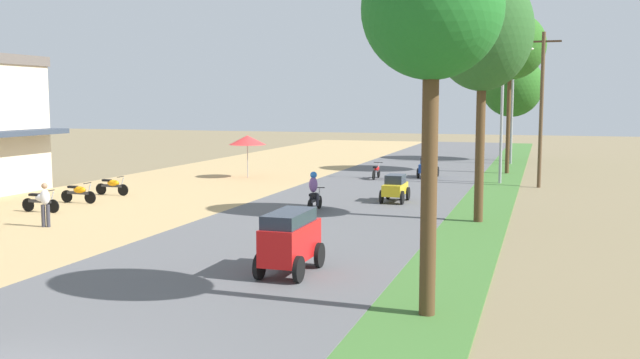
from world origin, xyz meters
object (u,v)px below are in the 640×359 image
at_px(motorbike_ahead_second, 376,170).
at_px(car_hatchback_yellow, 395,187).
at_px(utility_pole_near, 541,107).
at_px(car_hatchback_blue, 428,166).
at_px(streetlamp_near, 502,104).
at_px(median_tree_third, 511,46).
at_px(parked_motorbike_sixth, 112,185).
at_px(pedestrian_on_shoulder, 45,202).
at_px(median_tree_nearest, 432,13).
at_px(median_tree_second, 483,32).
at_px(car_van_red, 290,238).
at_px(motorbike_foreground_rider, 314,193).
at_px(vendor_umbrella, 247,140).
at_px(parked_motorbike_fifth, 79,192).
at_px(streetlamp_mid, 512,105).
at_px(median_tree_fourth, 512,86).
at_px(parked_motorbike_fourth, 41,200).

bearing_deg(motorbike_ahead_second, car_hatchback_yellow, -71.70).
relative_size(utility_pole_near, car_hatchback_blue, 4.10).
xyz_separation_m(streetlamp_near, car_hatchback_yellow, (-4.08, -9.04, -3.69)).
xyz_separation_m(median_tree_third, car_hatchback_yellow, (-4.17, -14.67, -7.25)).
bearing_deg(parked_motorbike_sixth, pedestrian_on_shoulder, -71.67).
bearing_deg(car_hatchback_yellow, median_tree_nearest, -76.03).
distance_m(median_tree_nearest, motorbike_ahead_second, 26.89).
bearing_deg(median_tree_nearest, parked_motorbike_sixth, 140.61).
bearing_deg(utility_pole_near, car_hatchback_blue, 159.13).
relative_size(median_tree_second, car_van_red, 3.89).
xyz_separation_m(car_hatchback_yellow, motorbike_foreground_rider, (-2.64, -3.69, 0.11)).
xyz_separation_m(vendor_umbrella, median_tree_nearest, (14.50, -23.66, 4.13)).
xyz_separation_m(parked_motorbike_fifth, car_hatchback_blue, (13.31, 15.14, 0.19)).
bearing_deg(median_tree_third, streetlamp_mid, 90.75).
relative_size(median_tree_second, median_tree_fourth, 1.16).
bearing_deg(motorbike_ahead_second, streetlamp_near, 1.06).
bearing_deg(pedestrian_on_shoulder, vendor_umbrella, 88.56).
distance_m(median_tree_fourth, utility_pole_near, 16.39).
height_order(parked_motorbike_sixth, streetlamp_near, streetlamp_near).
relative_size(median_tree_fourth, utility_pole_near, 0.98).
relative_size(parked_motorbike_sixth, median_tree_fourth, 0.22).
bearing_deg(median_tree_fourth, median_tree_nearest, -89.76).
distance_m(parked_motorbike_fifth, median_tree_fourth, 34.12).
bearing_deg(median_tree_nearest, streetlamp_mid, 89.99).
relative_size(utility_pole_near, motorbike_ahead_second, 4.57).
distance_m(median_tree_fourth, car_hatchback_blue, 15.20).
relative_size(streetlamp_near, motorbike_ahead_second, 4.21).
relative_size(streetlamp_near, motorbike_foreground_rider, 4.21).
bearing_deg(vendor_umbrella, median_tree_third, 26.81).
xyz_separation_m(parked_motorbike_fourth, median_tree_fourth, (17.22, 31.59, 5.19)).
relative_size(streetlamp_mid, car_van_red, 3.03).
relative_size(vendor_umbrella, car_van_red, 1.05).
distance_m(parked_motorbike_fifth, car_hatchback_yellow, 14.24).
height_order(parked_motorbike_fourth, motorbike_ahead_second, motorbike_ahead_second).
bearing_deg(median_tree_second, parked_motorbike_fourth, -169.52).
xyz_separation_m(parked_motorbike_fifth, median_tree_third, (17.64, 19.28, 7.44)).
bearing_deg(motorbike_ahead_second, streetlamp_mid, 60.97).
relative_size(parked_motorbike_fourth, median_tree_fourth, 0.22).
height_order(median_tree_fourth, car_van_red, median_tree_fourth).
relative_size(parked_motorbike_fourth, motorbike_foreground_rider, 1.00).
bearing_deg(median_tree_second, streetlamp_mid, 89.96).
bearing_deg(median_tree_third, parked_motorbike_sixth, -136.99).
xyz_separation_m(pedestrian_on_shoulder, streetlamp_mid, (14.94, 31.64, 3.33)).
distance_m(parked_motorbike_sixth, car_hatchback_blue, 18.27).
xyz_separation_m(median_tree_nearest, motorbike_ahead_second, (-7.02, 25.28, -5.87)).
xyz_separation_m(parked_motorbike_fourth, median_tree_nearest, (17.39, -9.07, 5.89)).
height_order(streetlamp_mid, utility_pole_near, utility_pole_near).
distance_m(median_tree_nearest, car_van_red, 7.18).
relative_size(parked_motorbike_fourth, car_hatchback_blue, 0.90).
height_order(vendor_umbrella, car_hatchback_yellow, vendor_umbrella).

